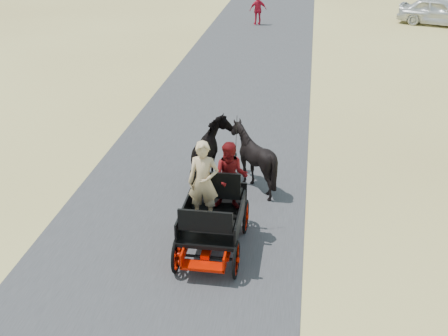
# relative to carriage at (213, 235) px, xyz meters

# --- Properties ---
(ground) EXTENTS (140.00, 140.00, 0.00)m
(ground) POSITION_rel_carriage_xyz_m (-1.02, 2.48, -0.36)
(ground) COLOR tan
(road) EXTENTS (6.00, 140.00, 0.01)m
(road) POSITION_rel_carriage_xyz_m (-1.02, 2.48, -0.35)
(road) COLOR #38383A
(road) RESTS_ON ground
(carriage) EXTENTS (1.30, 2.40, 0.72)m
(carriage) POSITION_rel_carriage_xyz_m (0.00, 0.00, 0.00)
(carriage) COLOR black
(carriage) RESTS_ON ground
(horse_left) EXTENTS (0.91, 2.01, 1.70)m
(horse_left) POSITION_rel_carriage_xyz_m (-0.55, 3.00, 0.49)
(horse_left) COLOR black
(horse_left) RESTS_ON ground
(horse_right) EXTENTS (1.37, 1.54, 1.70)m
(horse_right) POSITION_rel_carriage_xyz_m (0.55, 3.00, 0.49)
(horse_right) COLOR black
(horse_right) RESTS_ON ground
(driver_man) EXTENTS (0.66, 0.43, 1.80)m
(driver_man) POSITION_rel_carriage_xyz_m (-0.20, 0.05, 1.26)
(driver_man) COLOR tan
(driver_man) RESTS_ON carriage
(passenger_woman) EXTENTS (0.77, 0.60, 1.58)m
(passenger_woman) POSITION_rel_carriage_xyz_m (0.30, 0.60, 1.15)
(passenger_woman) COLOR #660C0F
(passenger_woman) RESTS_ON carriage
(pedestrian) EXTENTS (1.09, 0.75, 1.73)m
(pedestrian) POSITION_rel_carriage_xyz_m (-1.28, 23.20, 0.50)
(pedestrian) COLOR red
(pedestrian) RESTS_ON ground
(car_a) EXTENTS (4.85, 3.21, 1.53)m
(car_a) POSITION_rel_carriage_xyz_m (9.16, 24.72, 0.41)
(car_a) COLOR silver
(car_a) RESTS_ON ground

